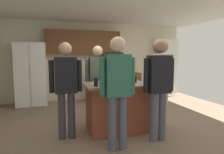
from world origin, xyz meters
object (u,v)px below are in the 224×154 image
at_px(refrigerator, 31,74).
at_px(microwave_over_range, 113,57).
at_px(person_guest_right, 118,85).
at_px(mug_blue_stoneware, 129,79).
at_px(person_guest_by_door, 66,84).
at_px(glass_short_whisky, 125,79).
at_px(person_guest_left, 162,77).
at_px(kitchen_island, 116,107).
at_px(glass_stout_tall, 135,79).
at_px(glass_pilsner, 122,78).
at_px(tumbler_amber, 101,81).
at_px(person_elder_center, 98,78).
at_px(glass_dark_ale, 96,82).
at_px(person_host_foreground, 159,83).
at_px(serving_tray, 111,82).

xyz_separation_m(refrigerator, microwave_over_range, (2.60, 0.12, 0.51)).
relative_size(person_guest_right, mug_blue_stoneware, 14.51).
height_order(person_guest_by_door, glass_short_whisky, person_guest_by_door).
xyz_separation_m(person_guest_left, mug_blue_stoneware, (-0.62, 0.29, -0.04)).
bearing_deg(kitchen_island, glass_stout_tall, 5.17).
height_order(glass_pilsner, tumbler_amber, tumbler_amber).
xyz_separation_m(person_elder_center, person_guest_right, (-0.02, -1.52, 0.04)).
height_order(person_elder_center, glass_stout_tall, person_elder_center).
bearing_deg(glass_dark_ale, kitchen_island, 27.91).
xyz_separation_m(microwave_over_range, glass_stout_tall, (-0.37, -2.74, -0.43)).
bearing_deg(glass_stout_tall, person_guest_left, -7.73).
height_order(microwave_over_range, person_elder_center, person_elder_center).
relative_size(person_host_foreground, mug_blue_stoneware, 14.37).
bearing_deg(refrigerator, tumbler_amber, -62.23).
relative_size(microwave_over_range, person_guest_by_door, 0.32).
distance_m(person_guest_right, person_guest_by_door, 1.00).
bearing_deg(mug_blue_stoneware, serving_tray, -158.40).
distance_m(person_guest_left, glass_short_whisky, 0.78).
xyz_separation_m(kitchen_island, glass_dark_ale, (-0.46, -0.24, 0.55)).
xyz_separation_m(person_elder_center, glass_dark_ale, (-0.25, -1.00, 0.03)).
relative_size(refrigerator, serving_tray, 4.26).
distance_m(person_elder_center, tumbler_amber, 0.92).
bearing_deg(microwave_over_range, glass_pilsner, -103.22).
relative_size(person_guest_left, person_elder_center, 1.05).
relative_size(person_elder_center, glass_short_whisky, 12.50).
distance_m(person_host_foreground, mug_blue_stoneware, 0.91).
distance_m(person_elder_center, person_guest_by_door, 1.14).
xyz_separation_m(person_guest_right, serving_tray, (0.13, 0.83, -0.06)).
relative_size(kitchen_island, person_guest_left, 0.69).
bearing_deg(person_elder_center, tumbler_amber, -23.34).
relative_size(mug_blue_stoneware, serving_tray, 0.28).
relative_size(person_elder_center, glass_dark_ale, 11.28).
bearing_deg(microwave_over_range, person_elder_center, -116.13).
bearing_deg(glass_short_whisky, serving_tray, 177.53).
bearing_deg(glass_dark_ale, person_guest_by_door, 163.27).
height_order(microwave_over_range, kitchen_island, microwave_over_range).
distance_m(person_elder_center, glass_dark_ale, 1.03).
xyz_separation_m(refrigerator, kitchen_island, (1.82, -2.66, -0.45)).
bearing_deg(mug_blue_stoneware, glass_dark_ale, -148.50).
bearing_deg(person_guest_by_door, person_host_foreground, -24.93).
height_order(glass_dark_ale, glass_short_whisky, glass_dark_ale).
bearing_deg(microwave_over_range, person_host_foreground, -93.73).
distance_m(glass_stout_tall, serving_tray, 0.51).
bearing_deg(glass_stout_tall, glass_dark_ale, -162.15).
distance_m(refrigerator, glass_stout_tall, 3.44).
distance_m(kitchen_island, person_guest_right, 0.96).
distance_m(refrigerator, kitchen_island, 3.25).
distance_m(person_guest_right, mug_blue_stoneware, 1.16).
relative_size(person_host_foreground, glass_pilsner, 11.80).
bearing_deg(mug_blue_stoneware, glass_stout_tall, -75.02).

